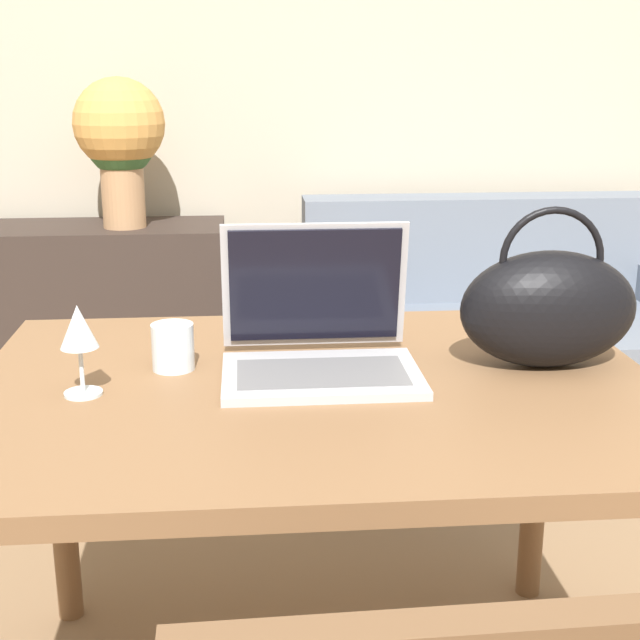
% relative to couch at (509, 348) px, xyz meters
% --- Properties ---
extents(wall_back, '(10.00, 0.06, 2.70)m').
position_rel_couch_xyz_m(wall_back, '(-0.72, 0.51, 1.07)').
color(wall_back, '#BCB29E').
rests_on(wall_back, ground_plane).
extents(dining_table, '(1.27, 0.95, 0.74)m').
position_rel_couch_xyz_m(dining_table, '(-0.85, -1.57, 0.37)').
color(dining_table, brown).
rests_on(dining_table, ground_plane).
extents(couch, '(1.50, 0.84, 0.82)m').
position_rel_couch_xyz_m(couch, '(0.00, 0.00, 0.00)').
color(couch, slate).
rests_on(couch, ground_plane).
extents(sideboard, '(1.19, 0.40, 0.74)m').
position_rel_couch_xyz_m(sideboard, '(-1.65, 0.21, 0.08)').
color(sideboard, '#332823').
rests_on(sideboard, ground_plane).
extents(laptop, '(0.37, 0.32, 0.27)m').
position_rel_couch_xyz_m(laptop, '(-0.84, -1.48, 0.53)').
color(laptop, '#ADADB2').
rests_on(laptop, dining_table).
extents(drinking_glass, '(0.08, 0.08, 0.09)m').
position_rel_couch_xyz_m(drinking_glass, '(-1.12, -1.47, 0.50)').
color(drinking_glass, silver).
rests_on(drinking_glass, dining_table).
extents(wine_glass, '(0.07, 0.07, 0.17)m').
position_rel_couch_xyz_m(wine_glass, '(-1.27, -1.60, 0.57)').
color(wine_glass, silver).
rests_on(wine_glass, dining_table).
extents(handbag, '(0.34, 0.17, 0.31)m').
position_rel_couch_xyz_m(handbag, '(-0.40, -1.51, 0.57)').
color(handbag, black).
rests_on(handbag, dining_table).
extents(flower_vase, '(0.33, 0.33, 0.54)m').
position_rel_couch_xyz_m(flower_vase, '(-1.42, 0.17, 0.78)').
color(flower_vase, tan).
rests_on(flower_vase, sideboard).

